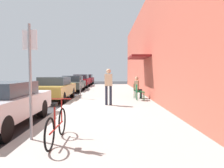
# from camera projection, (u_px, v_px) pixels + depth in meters

# --- Properties ---
(ground_plane) EXTENTS (60.00, 60.00, 0.00)m
(ground_plane) POSITION_uv_depth(u_px,v_px,m) (61.00, 110.00, 9.15)
(ground_plane) COLOR #2D2D30
(sidewalk_slab) EXTENTS (4.50, 32.00, 0.12)m
(sidewalk_slab) POSITION_uv_depth(u_px,v_px,m) (111.00, 102.00, 11.17)
(sidewalk_slab) COLOR #9E9B93
(sidewalk_slab) RESTS_ON ground_plane
(building_facade) EXTENTS (1.40, 32.00, 6.37)m
(building_facade) POSITION_uv_depth(u_px,v_px,m) (156.00, 44.00, 11.03)
(building_facade) COLOR #BC5442
(building_facade) RESTS_ON ground_plane
(parked_car_0) EXTENTS (1.80, 4.40, 1.35)m
(parked_car_0) POSITION_uv_depth(u_px,v_px,m) (1.00, 104.00, 6.17)
(parked_car_0) COLOR #B7B7BC
(parked_car_0) RESTS_ON ground_plane
(parked_car_1) EXTENTS (1.80, 4.40, 1.39)m
(parked_car_1) POSITION_uv_depth(u_px,v_px,m) (55.00, 88.00, 12.19)
(parked_car_1) COLOR #A58433
(parked_car_1) RESTS_ON ground_plane
(parked_car_2) EXTENTS (1.80, 4.40, 1.37)m
(parked_car_2) POSITION_uv_depth(u_px,v_px,m) (73.00, 83.00, 18.17)
(parked_car_2) COLOR #47514C
(parked_car_2) RESTS_ON ground_plane
(parked_car_3) EXTENTS (1.80, 4.40, 1.44)m
(parked_car_3) POSITION_uv_depth(u_px,v_px,m) (81.00, 81.00, 23.48)
(parked_car_3) COLOR maroon
(parked_car_3) RESTS_ON ground_plane
(parked_car_4) EXTENTS (1.80, 4.40, 1.41)m
(parked_car_4) POSITION_uv_depth(u_px,v_px,m) (87.00, 79.00, 28.87)
(parked_car_4) COLOR maroon
(parked_car_4) RESTS_ON ground_plane
(parking_meter) EXTENTS (0.12, 0.10, 1.32)m
(parking_meter) POSITION_uv_depth(u_px,v_px,m) (80.00, 86.00, 12.01)
(parking_meter) COLOR slate
(parking_meter) RESTS_ON sidewalk_slab
(street_sign) EXTENTS (0.32, 0.06, 2.60)m
(street_sign) POSITION_uv_depth(u_px,v_px,m) (30.00, 73.00, 4.60)
(street_sign) COLOR gray
(street_sign) RESTS_ON sidewalk_slab
(bicycle_0) EXTENTS (0.46, 1.71, 0.90)m
(bicycle_0) POSITION_uv_depth(u_px,v_px,m) (57.00, 126.00, 4.49)
(bicycle_0) COLOR black
(bicycle_0) RESTS_ON sidewalk_slab
(cafe_chair_0) EXTENTS (0.44, 0.44, 0.87)m
(cafe_chair_0) POSITION_uv_depth(u_px,v_px,m) (139.00, 91.00, 11.33)
(cafe_chair_0) COLOR #14592D
(cafe_chair_0) RESTS_ON sidewalk_slab
(cafe_chair_1) EXTENTS (0.55, 0.55, 0.87)m
(cafe_chair_1) POSITION_uv_depth(u_px,v_px,m) (137.00, 90.00, 12.27)
(cafe_chair_1) COLOR #14592D
(cafe_chair_1) RESTS_ON sidewalk_slab
(seated_patron_1) EXTENTS (0.51, 0.46, 1.29)m
(seated_patron_1) POSITION_uv_depth(u_px,v_px,m) (138.00, 87.00, 12.24)
(seated_patron_1) COLOR #232838
(seated_patron_1) RESTS_ON sidewalk_slab
(pedestrian_standing) EXTENTS (0.36, 0.22, 1.70)m
(pedestrian_standing) POSITION_uv_depth(u_px,v_px,m) (109.00, 84.00, 9.61)
(pedestrian_standing) COLOR #232838
(pedestrian_standing) RESTS_ON sidewalk_slab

